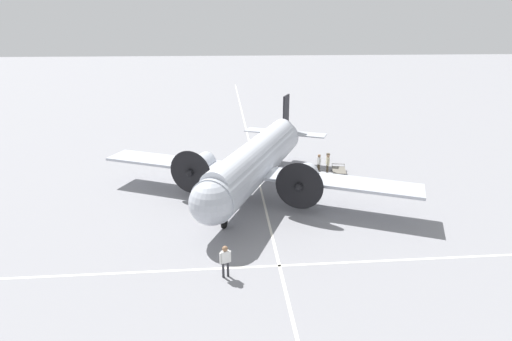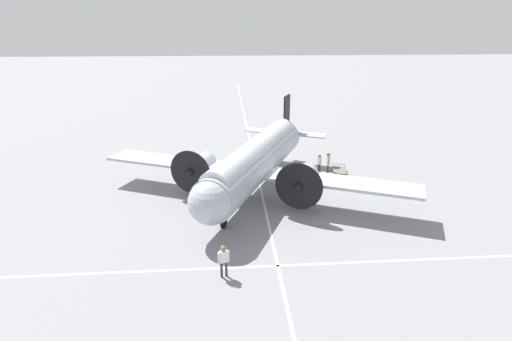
{
  "view_description": "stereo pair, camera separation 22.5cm",
  "coord_description": "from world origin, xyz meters",
  "px_view_note": "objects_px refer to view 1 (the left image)",
  "views": [
    {
      "loc": [
        -2.32,
        -28.09,
        12.04
      ],
      "look_at": [
        0.0,
        0.0,
        1.81
      ],
      "focal_mm": 28.0,
      "sensor_mm": 36.0,
      "label": 1
    },
    {
      "loc": [
        -2.1,
        -28.11,
        12.04
      ],
      "look_at": [
        0.0,
        0.0,
        1.81
      ],
      "focal_mm": 28.0,
      "sensor_mm": 36.0,
      "label": 2
    }
  ],
  "objects_px": {
    "crew_foreground": "(225,258)",
    "suitcase_upright_spare": "(305,171)",
    "suitcase_near_door": "(314,171)",
    "passenger_boarding": "(319,161)",
    "ramp_agent": "(328,161)",
    "airliner_main": "(254,162)",
    "baggage_cart": "(339,170)"
  },
  "relations": [
    {
      "from": "crew_foreground",
      "to": "suitcase_upright_spare",
      "type": "relative_size",
      "value": 2.8
    },
    {
      "from": "suitcase_near_door",
      "to": "passenger_boarding",
      "type": "bearing_deg",
      "value": 31.05
    },
    {
      "from": "ramp_agent",
      "to": "passenger_boarding",
      "type": "bearing_deg",
      "value": -127.12
    },
    {
      "from": "airliner_main",
      "to": "baggage_cart",
      "type": "bearing_deg",
      "value": 142.2
    },
    {
      "from": "ramp_agent",
      "to": "suitcase_near_door",
      "type": "xyz_separation_m",
      "value": [
        -1.08,
        0.24,
        -0.91
      ]
    },
    {
      "from": "passenger_boarding",
      "to": "suitcase_upright_spare",
      "type": "height_order",
      "value": "passenger_boarding"
    },
    {
      "from": "ramp_agent",
      "to": "suitcase_near_door",
      "type": "height_order",
      "value": "ramp_agent"
    },
    {
      "from": "airliner_main",
      "to": "suitcase_upright_spare",
      "type": "distance_m",
      "value": 6.74
    },
    {
      "from": "airliner_main",
      "to": "suitcase_upright_spare",
      "type": "height_order",
      "value": "airliner_main"
    },
    {
      "from": "crew_foreground",
      "to": "suitcase_near_door",
      "type": "bearing_deg",
      "value": 44.91
    },
    {
      "from": "airliner_main",
      "to": "ramp_agent",
      "type": "distance_m",
      "value": 7.84
    },
    {
      "from": "airliner_main",
      "to": "ramp_agent",
      "type": "relative_size",
      "value": 11.94
    },
    {
      "from": "airliner_main",
      "to": "suitcase_upright_spare",
      "type": "bearing_deg",
      "value": 155.57
    },
    {
      "from": "suitcase_upright_spare",
      "to": "baggage_cart",
      "type": "bearing_deg",
      "value": -1.09
    },
    {
      "from": "passenger_boarding",
      "to": "ramp_agent",
      "type": "xyz_separation_m",
      "value": [
        0.64,
        -0.51,
        0.16
      ]
    },
    {
      "from": "passenger_boarding",
      "to": "suitcase_near_door",
      "type": "relative_size",
      "value": 2.9
    },
    {
      "from": "suitcase_near_door",
      "to": "baggage_cart",
      "type": "relative_size",
      "value": 0.28
    },
    {
      "from": "passenger_boarding",
      "to": "suitcase_near_door",
      "type": "xyz_separation_m",
      "value": [
        -0.44,
        -0.27,
        -0.75
      ]
    },
    {
      "from": "crew_foreground",
      "to": "suitcase_upright_spare",
      "type": "xyz_separation_m",
      "value": [
        6.97,
        14.5,
        -0.79
      ]
    },
    {
      "from": "baggage_cart",
      "to": "suitcase_near_door",
      "type": "bearing_deg",
      "value": -79.77
    },
    {
      "from": "passenger_boarding",
      "to": "ramp_agent",
      "type": "relative_size",
      "value": 0.89
    },
    {
      "from": "ramp_agent",
      "to": "suitcase_upright_spare",
      "type": "relative_size",
      "value": 2.96
    },
    {
      "from": "crew_foreground",
      "to": "suitcase_upright_spare",
      "type": "bearing_deg",
      "value": 47.5
    },
    {
      "from": "suitcase_upright_spare",
      "to": "baggage_cart",
      "type": "xyz_separation_m",
      "value": [
        2.99,
        -0.06,
        -0.02
      ]
    },
    {
      "from": "suitcase_upright_spare",
      "to": "crew_foreground",
      "type": "bearing_deg",
      "value": -115.68
    },
    {
      "from": "airliner_main",
      "to": "baggage_cart",
      "type": "relative_size",
      "value": 10.81
    },
    {
      "from": "ramp_agent",
      "to": "suitcase_upright_spare",
      "type": "distance_m",
      "value": 2.1
    },
    {
      "from": "baggage_cart",
      "to": "crew_foreground",
      "type": "bearing_deg",
      "value": -23.59
    },
    {
      "from": "crew_foreground",
      "to": "airliner_main",
      "type": "bearing_deg",
      "value": 60.91
    },
    {
      "from": "airliner_main",
      "to": "suitcase_near_door",
      "type": "bearing_deg",
      "value": 150.95
    },
    {
      "from": "passenger_boarding",
      "to": "suitcase_upright_spare",
      "type": "relative_size",
      "value": 2.63
    },
    {
      "from": "ramp_agent",
      "to": "baggage_cart",
      "type": "distance_m",
      "value": 1.44
    }
  ]
}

